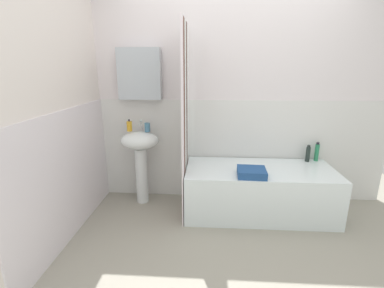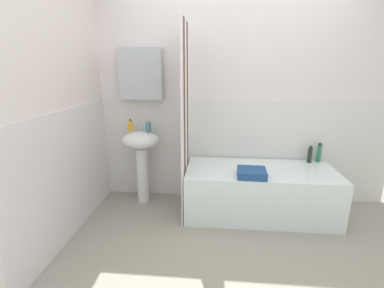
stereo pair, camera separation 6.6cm
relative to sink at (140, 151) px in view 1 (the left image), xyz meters
The scene contains 12 objects.
ground_plane 1.60m from the sink, 44.75° to the right, with size 4.80×5.60×0.04m, color gray.
wall_back_tiled 1.13m from the sink, 13.53° to the left, with size 3.60×0.18×2.40m.
wall_left_tiled 0.99m from the sink, 127.81° to the right, with size 0.07×1.81×2.40m.
sink is the anchor object (origin of this frame).
faucet 0.30m from the sink, 90.00° to the left, with size 0.03×0.12×0.12m.
soap_dispenser 0.31m from the sink, 162.94° to the left, with size 0.06×0.06×0.14m.
toothbrush_cup 0.29m from the sink, 12.70° to the left, with size 0.06×0.06×0.10m, color teal.
bathtub 1.40m from the sink, ahead, with size 1.58×0.71×0.52m, color white.
shower_curtain 0.67m from the sink, 17.04° to the right, with size 0.01×0.71×2.00m.
body_wash_bottle 2.04m from the sink, ahead, with size 0.05×0.05×0.22m.
lotion_bottle 1.92m from the sink, ahead, with size 0.05×0.05×0.19m.
towel_folded 1.28m from the sink, 17.14° to the right, with size 0.28×0.25×0.07m, color #234B86.
Camera 1 is at (-0.25, -1.92, 1.57)m, focal length 25.53 mm.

